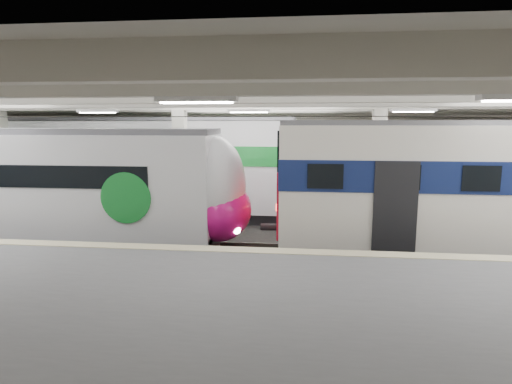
# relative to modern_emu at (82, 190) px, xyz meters

# --- Properties ---
(station_hall) EXTENTS (36.00, 24.00, 5.75)m
(station_hall) POSITION_rel_modern_emu_xyz_m (5.75, -1.74, 1.13)
(station_hall) COLOR black
(station_hall) RESTS_ON ground
(modern_emu) EXTENTS (13.24, 2.74, 4.30)m
(modern_emu) POSITION_rel_modern_emu_xyz_m (0.00, 0.00, 0.00)
(modern_emu) COLOR silver
(modern_emu) RESTS_ON ground
(older_rer) EXTENTS (13.94, 3.08, 4.58)m
(older_rer) POSITION_rel_modern_emu_xyz_m (13.96, 0.00, 0.28)
(older_rer) COLOR white
(older_rer) RESTS_ON ground
(far_train) EXTENTS (15.11, 3.54, 4.75)m
(far_train) POSITION_rel_modern_emu_xyz_m (-0.08, 5.50, 0.34)
(far_train) COLOR silver
(far_train) RESTS_ON ground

